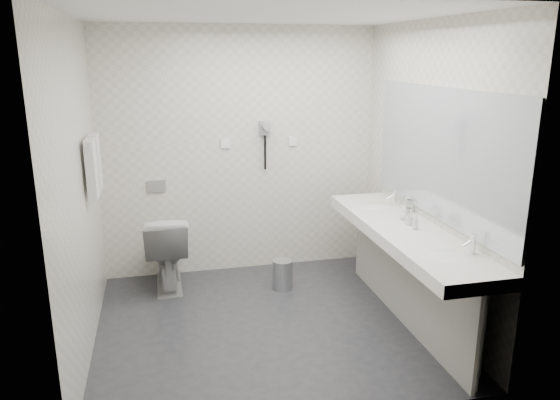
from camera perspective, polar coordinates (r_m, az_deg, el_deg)
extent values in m
plane|color=#28282D|center=(4.64, -1.42, -13.21)|extent=(2.80, 2.80, 0.00)
plane|color=white|center=(4.08, -1.67, 19.31)|extent=(2.80, 2.80, 0.00)
plane|color=silver|center=(5.44, -4.29, 5.07)|extent=(2.80, 0.00, 2.80)
plane|color=silver|center=(2.97, 3.49, -3.68)|extent=(2.80, 0.00, 2.80)
plane|color=silver|center=(4.15, -20.84, 0.85)|extent=(0.00, 2.60, 2.60)
plane|color=silver|center=(4.66, 15.58, 2.81)|extent=(0.00, 2.60, 2.60)
cube|color=white|center=(4.49, 13.28, -3.49)|extent=(0.55, 2.20, 0.10)
cube|color=#9C9A93|center=(4.65, 13.24, -8.43)|extent=(0.03, 2.15, 0.75)
cylinder|color=silver|center=(3.86, 20.58, -14.21)|extent=(0.06, 0.06, 0.75)
cylinder|color=silver|center=(5.54, 8.83, -4.25)|extent=(0.06, 0.06, 0.75)
cube|color=#B2BCC6|center=(4.45, 16.81, 4.76)|extent=(0.02, 2.20, 1.05)
ellipsoid|color=white|center=(3.94, 17.45, -5.94)|extent=(0.40, 0.31, 0.05)
ellipsoid|color=white|center=(5.04, 10.08, -0.81)|extent=(0.40, 0.31, 0.05)
cylinder|color=silver|center=(4.01, 19.97, -4.42)|extent=(0.04, 0.04, 0.15)
cylinder|color=silver|center=(5.09, 12.15, 0.30)|extent=(0.04, 0.04, 0.15)
imported|color=beige|center=(4.52, 13.66, -2.01)|extent=(0.05, 0.05, 0.10)
imported|color=beige|center=(4.66, 13.14, -1.54)|extent=(0.08, 0.08, 0.09)
imported|color=beige|center=(4.43, 14.33, -2.29)|extent=(0.06, 0.06, 0.12)
cylinder|color=silver|center=(4.69, 13.66, -1.42)|extent=(0.07, 0.07, 0.10)
cylinder|color=silver|center=(4.90, 13.76, -0.62)|extent=(0.08, 0.08, 0.11)
imported|color=white|center=(5.31, -12.08, -5.31)|extent=(0.42, 0.74, 0.75)
cube|color=#B2B5BA|center=(5.43, -13.10, 1.45)|extent=(0.18, 0.02, 0.12)
cylinder|color=#B2B5BA|center=(5.24, 0.27, -8.04)|extent=(0.20, 0.20, 0.28)
cylinder|color=#B2B5BA|center=(5.18, 0.27, -6.56)|extent=(0.20, 0.20, 0.02)
cylinder|color=silver|center=(4.62, -19.73, 6.16)|extent=(0.02, 0.62, 0.02)
cube|color=silver|center=(4.52, -19.54, 3.14)|extent=(0.07, 0.24, 0.48)
cube|color=silver|center=(4.80, -19.20, 3.83)|extent=(0.07, 0.24, 0.48)
cube|color=gray|center=(5.42, -1.66, 7.74)|extent=(0.10, 0.04, 0.14)
cylinder|color=gray|center=(5.34, -1.51, 7.96)|extent=(0.08, 0.14, 0.08)
cylinder|color=black|center=(5.44, -1.60, 5.11)|extent=(0.02, 0.02, 0.35)
cube|color=white|center=(5.39, -5.88, 6.02)|extent=(0.09, 0.02, 0.09)
cube|color=white|center=(5.52, 1.39, 6.32)|extent=(0.09, 0.02, 0.09)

